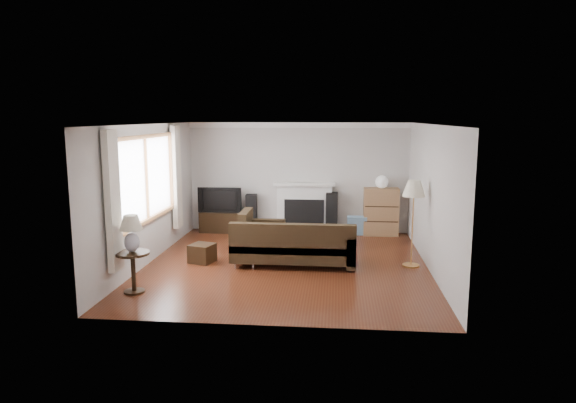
# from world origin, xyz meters

# --- Properties ---
(room) EXTENTS (5.10, 5.60, 2.54)m
(room) POSITION_xyz_m (0.00, 0.00, 1.25)
(room) COLOR #502211
(room) RESTS_ON ground
(window) EXTENTS (0.12, 2.74, 1.54)m
(window) POSITION_xyz_m (-2.45, -0.20, 1.55)
(window) COLOR brown
(window) RESTS_ON room
(curtain_near) EXTENTS (0.10, 0.35, 2.10)m
(curtain_near) POSITION_xyz_m (-2.40, -1.72, 1.40)
(curtain_near) COLOR silver
(curtain_near) RESTS_ON room
(curtain_far) EXTENTS (0.10, 0.35, 2.10)m
(curtain_far) POSITION_xyz_m (-2.40, 1.32, 1.40)
(curtain_far) COLOR silver
(curtain_far) RESTS_ON room
(fireplace) EXTENTS (1.40, 0.26, 1.15)m
(fireplace) POSITION_xyz_m (0.15, 2.64, 0.57)
(fireplace) COLOR white
(fireplace) RESTS_ON room
(tv_stand) EXTENTS (0.95, 0.43, 0.47)m
(tv_stand) POSITION_xyz_m (-1.76, 2.50, 0.24)
(tv_stand) COLOR black
(tv_stand) RESTS_ON ground
(television) EXTENTS (1.00, 0.13, 0.57)m
(television) POSITION_xyz_m (-1.76, 2.50, 0.76)
(television) COLOR black
(television) RESTS_ON tv_stand
(speaker_left) EXTENTS (0.26, 0.31, 0.87)m
(speaker_left) POSITION_xyz_m (-1.06, 2.55, 0.44)
(speaker_left) COLOR black
(speaker_left) RESTS_ON ground
(speaker_right) EXTENTS (0.27, 0.32, 0.94)m
(speaker_right) POSITION_xyz_m (0.78, 2.55, 0.47)
(speaker_right) COLOR black
(speaker_right) RESTS_ON ground
(bookshelf) EXTENTS (0.77, 0.37, 1.06)m
(bookshelf) POSITION_xyz_m (1.87, 2.53, 0.53)
(bookshelf) COLOR #976D46
(bookshelf) RESTS_ON ground
(globe_lamp) EXTENTS (0.28, 0.28, 0.28)m
(globe_lamp) POSITION_xyz_m (1.87, 2.53, 1.20)
(globe_lamp) COLOR white
(globe_lamp) RESTS_ON bookshelf
(sectional_sofa) EXTENTS (2.37, 1.73, 0.77)m
(sectional_sofa) POSITION_xyz_m (0.13, -0.02, 0.38)
(sectional_sofa) COLOR black
(sectional_sofa) RESTS_ON ground
(coffee_table) EXTENTS (1.00, 0.55, 0.39)m
(coffee_table) POSITION_xyz_m (0.40, 1.26, 0.20)
(coffee_table) COLOR brown
(coffee_table) RESTS_ON ground
(footstool) EXTENTS (0.49, 0.49, 0.34)m
(footstool) POSITION_xyz_m (-1.55, 0.00, 0.17)
(footstool) COLOR black
(footstool) RESTS_ON ground
(floor_lamp) EXTENTS (0.50, 0.50, 1.54)m
(floor_lamp) POSITION_xyz_m (2.22, 0.11, 0.77)
(floor_lamp) COLOR #CC9046
(floor_lamp) RESTS_ON ground
(side_table) EXTENTS (0.50, 0.50, 0.63)m
(side_table) POSITION_xyz_m (-2.15, -1.70, 0.31)
(side_table) COLOR black
(side_table) RESTS_ON ground
(table_lamp) EXTENTS (0.34, 0.34, 0.56)m
(table_lamp) POSITION_xyz_m (-2.15, -1.70, 0.91)
(table_lamp) COLOR silver
(table_lamp) RESTS_ON side_table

